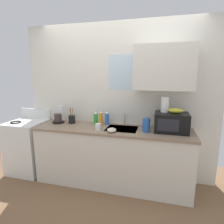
{
  "coord_description": "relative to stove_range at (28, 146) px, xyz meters",
  "views": [
    {
      "loc": [
        0.68,
        -2.61,
        1.69
      ],
      "look_at": [
        0.0,
        0.0,
        1.15
      ],
      "focal_mm": 29.68,
      "sensor_mm": 36.0,
      "label": 1
    }
  ],
  "objects": [
    {
      "name": "paper_towel_roll",
      "position": [
        2.28,
        0.1,
        0.82
      ],
      "size": [
        0.11,
        0.11,
        0.22
      ],
      "primitive_type": "cylinder",
      "color": "white",
      "rests_on": "microwave"
    },
    {
      "name": "cereal_canister",
      "position": [
        2.04,
        -0.05,
        0.54
      ],
      "size": [
        0.1,
        0.1,
        0.2
      ],
      "primitive_type": "cylinder",
      "color": "#2659A5",
      "rests_on": "counter_unit"
    },
    {
      "name": "dish_soap_bottle_green",
      "position": [
        1.21,
        0.17,
        0.54
      ],
      "size": [
        0.07,
        0.07,
        0.21
      ],
      "color": "green",
      "rests_on": "counter_unit"
    },
    {
      "name": "small_bowl",
      "position": [
        1.58,
        -0.2,
        0.47
      ],
      "size": [
        0.13,
        0.13,
        0.06
      ],
      "primitive_type": "ellipsoid",
      "color": "beige",
      "rests_on": "counter_unit"
    },
    {
      "name": "utensil_crock",
      "position": [
        0.81,
        0.12,
        0.51
      ],
      "size": [
        0.11,
        0.11,
        0.27
      ],
      "color": "black",
      "rests_on": "counter_unit"
    },
    {
      "name": "mug_white",
      "position": [
        1.36,
        -0.14,
        0.49
      ],
      "size": [
        0.08,
        0.08,
        0.09
      ],
      "primitive_type": "cylinder",
      "color": "white",
      "rests_on": "counter_unit"
    },
    {
      "name": "banana_bunch",
      "position": [
        2.43,
        0.05,
        0.75
      ],
      "size": [
        0.2,
        0.11,
        0.07
      ],
      "primitive_type": "ellipsoid",
      "color": "gold",
      "rests_on": "microwave"
    },
    {
      "name": "kitchen_wall_assembly",
      "position": [
        1.65,
        0.31,
        0.89
      ],
      "size": [
        3.14,
        0.42,
        2.5
      ],
      "color": "silver",
      "rests_on": "ground"
    },
    {
      "name": "coffee_maker",
      "position": [
        0.58,
        0.1,
        0.55
      ],
      "size": [
        0.19,
        0.21,
        0.28
      ],
      "color": "black",
      "rests_on": "counter_unit"
    },
    {
      "name": "dish_soap_bottle_blue",
      "position": [
        1.4,
        0.18,
        0.55
      ],
      "size": [
        0.07,
        0.07,
        0.22
      ],
      "color": "blue",
      "rests_on": "counter_unit"
    },
    {
      "name": "dish_soap_bottle_orange",
      "position": [
        1.3,
        0.15,
        0.55
      ],
      "size": [
        0.06,
        0.06,
        0.23
      ],
      "color": "orange",
      "rests_on": "counter_unit"
    },
    {
      "name": "stove_range",
      "position": [
        0.0,
        0.0,
        0.0
      ],
      "size": [
        0.6,
        0.6,
        1.08
      ],
      "color": "white",
      "rests_on": "ground"
    },
    {
      "name": "sink_faucet",
      "position": [
        1.68,
        0.24,
        0.53
      ],
      "size": [
        0.03,
        0.03,
        0.18
      ],
      "primitive_type": "cylinder",
      "color": "#B2B5BA",
      "rests_on": "counter_unit"
    },
    {
      "name": "microwave",
      "position": [
        2.38,
        0.04,
        0.58
      ],
      "size": [
        0.46,
        0.35,
        0.27
      ],
      "color": "black",
      "rests_on": "counter_unit"
    },
    {
      "name": "counter_unit",
      "position": [
        1.53,
        -0.0,
        0.0
      ],
      "size": [
        2.37,
        0.63,
        0.9
      ],
      "color": "silver",
      "rests_on": "ground"
    }
  ]
}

